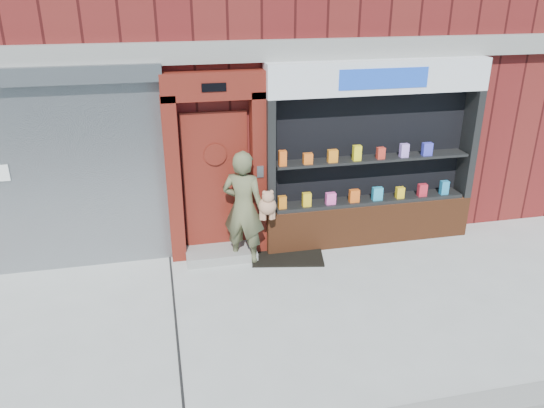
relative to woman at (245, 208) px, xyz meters
name	(u,v)px	position (x,y,z in m)	size (l,w,h in m)	color
ground	(294,312)	(0.38, -1.54, -0.90)	(80.00, 80.00, 0.00)	#9E9E99
shutter_bay	(57,160)	(-2.62, 0.39, 0.81)	(3.10, 0.30, 3.04)	gray
red_door_bay	(216,168)	(-0.37, 0.32, 0.55)	(1.52, 0.58, 2.90)	#5D1710
pharmacy_bay	(371,163)	(2.13, 0.28, 0.47)	(3.50, 0.41, 3.00)	brown
woman	(245,208)	(0.00, 0.00, 0.00)	(0.87, 0.69, 1.80)	brown
doormat	(287,254)	(0.68, 0.01, -0.89)	(1.12, 0.79, 0.03)	black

